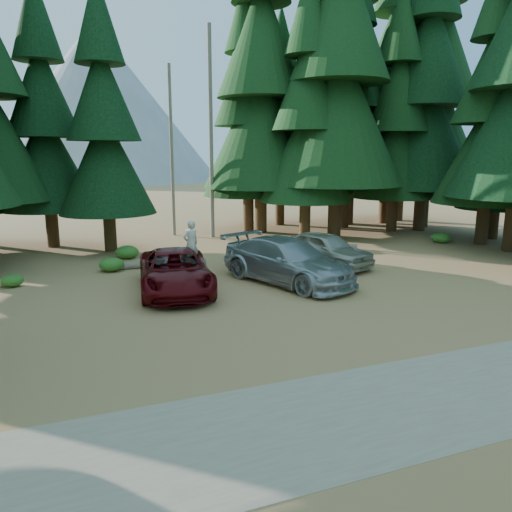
% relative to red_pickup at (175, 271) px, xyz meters
% --- Properties ---
extents(ground, '(160.00, 160.00, 0.00)m').
position_rel_red_pickup_xyz_m(ground, '(3.89, -3.40, -0.75)').
color(ground, '#AF7D4A').
rests_on(ground, ground).
extents(gravel_strip, '(26.00, 3.50, 0.01)m').
position_rel_red_pickup_xyz_m(gravel_strip, '(3.89, -9.90, -0.74)').
color(gravel_strip, gray).
rests_on(gravel_strip, ground).
extents(forest_belt_north, '(36.00, 7.00, 22.00)m').
position_rel_red_pickup_xyz_m(forest_belt_north, '(3.89, 11.60, -0.75)').
color(forest_belt_north, black).
rests_on(forest_belt_north, ground).
extents(snag_front, '(0.24, 0.24, 12.00)m').
position_rel_red_pickup_xyz_m(snag_front, '(4.69, 11.10, 5.25)').
color(snag_front, '#70685A').
rests_on(snag_front, ground).
extents(snag_back, '(0.20, 0.20, 10.00)m').
position_rel_red_pickup_xyz_m(snag_back, '(2.69, 12.60, 4.25)').
color(snag_back, '#70685A').
rests_on(snag_back, ground).
extents(mountain_peak, '(48.00, 50.00, 28.00)m').
position_rel_red_pickup_xyz_m(mountain_peak, '(1.30, 84.83, 11.96)').
color(mountain_peak, gray).
rests_on(mountain_peak, ground).
extents(red_pickup, '(3.22, 5.68, 1.49)m').
position_rel_red_pickup_xyz_m(red_pickup, '(0.00, 0.00, 0.00)').
color(red_pickup, '#5B070C').
rests_on(red_pickup, ground).
extents(silver_minivan_center, '(4.31, 6.33, 1.70)m').
position_rel_red_pickup_xyz_m(silver_minivan_center, '(4.31, -0.33, 0.10)').
color(silver_minivan_center, '#ABAFB3').
rests_on(silver_minivan_center, ground).
extents(silver_minivan_right, '(3.39, 4.88, 1.54)m').
position_rel_red_pickup_xyz_m(silver_minivan_right, '(7.05, 1.66, 0.02)').
color(silver_minivan_right, '#AFAB9B').
rests_on(silver_minivan_right, ground).
extents(frisbee_player, '(0.76, 0.63, 1.80)m').
position_rel_red_pickup_xyz_m(frisbee_player, '(0.87, 1.08, 0.77)').
color(frisbee_player, beige).
rests_on(frisbee_player, ground).
extents(log_left, '(3.63, 0.52, 0.26)m').
position_rel_red_pickup_xyz_m(log_left, '(0.43, 4.11, -0.62)').
color(log_left, '#70685A').
rests_on(log_left, ground).
extents(log_mid, '(3.48, 1.40, 0.29)m').
position_rel_red_pickup_xyz_m(log_mid, '(8.84, 5.04, -0.60)').
color(log_mid, '#70685A').
rests_on(log_mid, ground).
extents(log_right, '(4.88, 2.30, 0.33)m').
position_rel_red_pickup_xyz_m(log_right, '(5.69, 4.15, -0.58)').
color(log_right, '#70685A').
rests_on(log_right, ground).
extents(shrub_far_left, '(1.04, 1.04, 0.57)m').
position_rel_red_pickup_xyz_m(shrub_far_left, '(-1.86, 4.13, -0.46)').
color(shrub_far_left, '#276B20').
rests_on(shrub_far_left, ground).
extents(shrub_left, '(1.11, 1.11, 0.61)m').
position_rel_red_pickup_xyz_m(shrub_left, '(-0.90, 6.60, -0.44)').
color(shrub_left, '#276B20').
rests_on(shrub_left, ground).
extents(shrub_center_left, '(0.86, 0.86, 0.47)m').
position_rel_red_pickup_xyz_m(shrub_center_left, '(3.71, 4.21, -0.51)').
color(shrub_center_left, '#276B20').
rests_on(shrub_center_left, ground).
extents(shrub_center_right, '(1.00, 1.00, 0.55)m').
position_rel_red_pickup_xyz_m(shrub_center_right, '(4.65, 5.17, -0.47)').
color(shrub_center_right, '#276B20').
rests_on(shrub_center_right, ground).
extents(shrub_right, '(1.04, 1.04, 0.57)m').
position_rel_red_pickup_xyz_m(shrub_right, '(7.42, 5.99, -0.46)').
color(shrub_right, '#276B20').
rests_on(shrub_right, ground).
extents(shrub_far_right, '(1.41, 1.41, 0.77)m').
position_rel_red_pickup_xyz_m(shrub_far_right, '(8.68, 5.81, -0.36)').
color(shrub_far_right, '#276B20').
rests_on(shrub_far_right, ground).
extents(shrub_edge_west, '(0.82, 0.82, 0.45)m').
position_rel_red_pickup_xyz_m(shrub_edge_west, '(-5.59, 2.91, -0.52)').
color(shrub_edge_west, '#276B20').
rests_on(shrub_edge_west, ground).
extents(shrub_edge_east, '(1.09, 1.09, 0.60)m').
position_rel_red_pickup_xyz_m(shrub_edge_east, '(16.03, 4.45, -0.45)').
color(shrub_edge_east, '#276B20').
rests_on(shrub_edge_east, ground).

